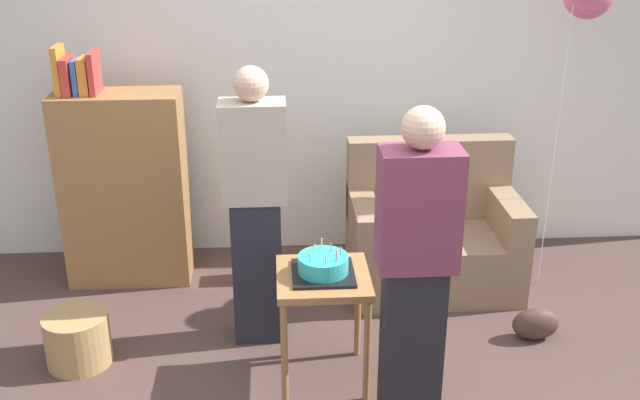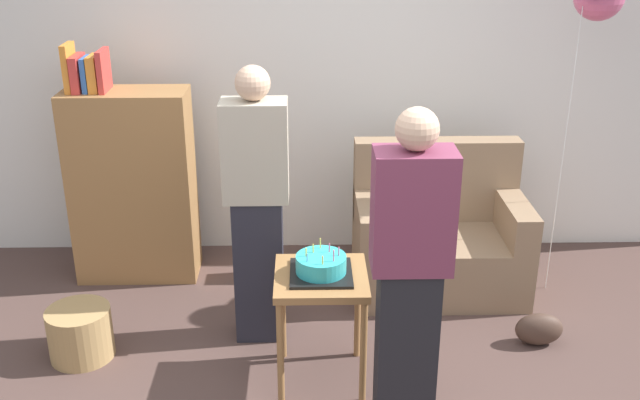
# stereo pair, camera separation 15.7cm
# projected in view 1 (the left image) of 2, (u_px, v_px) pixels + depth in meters

# --- Properties ---
(wall_back) EXTENTS (6.00, 0.10, 2.70)m
(wall_back) POSITION_uv_depth(u_px,v_px,m) (321.00, 66.00, 5.09)
(wall_back) COLOR silver
(wall_back) RESTS_ON ground_plane
(couch) EXTENTS (1.10, 0.70, 0.96)m
(couch) POSITION_uv_depth(u_px,v_px,m) (432.00, 237.00, 4.90)
(couch) COLOR #8C7054
(couch) RESTS_ON ground_plane
(bookshelf) EXTENTS (0.80, 0.36, 1.60)m
(bookshelf) POSITION_uv_depth(u_px,v_px,m) (124.00, 186.00, 4.84)
(bookshelf) COLOR olive
(bookshelf) RESTS_ON ground_plane
(side_table) EXTENTS (0.48, 0.48, 0.64)m
(side_table) POSITION_uv_depth(u_px,v_px,m) (323.00, 291.00, 3.82)
(side_table) COLOR olive
(side_table) RESTS_ON ground_plane
(birthday_cake) EXTENTS (0.32, 0.32, 0.17)m
(birthday_cake) POSITION_uv_depth(u_px,v_px,m) (323.00, 266.00, 3.76)
(birthday_cake) COLOR black
(birthday_cake) RESTS_ON side_table
(person_blowing_candles) EXTENTS (0.36, 0.22, 1.63)m
(person_blowing_candles) POSITION_uv_depth(u_px,v_px,m) (255.00, 207.00, 4.10)
(person_blowing_candles) COLOR #23232D
(person_blowing_candles) RESTS_ON ground_plane
(person_holding_cake) EXTENTS (0.36, 0.22, 1.63)m
(person_holding_cake) POSITION_uv_depth(u_px,v_px,m) (415.00, 275.00, 3.37)
(person_holding_cake) COLOR black
(person_holding_cake) RESTS_ON ground_plane
(wicker_basket) EXTENTS (0.36, 0.36, 0.30)m
(wicker_basket) POSITION_uv_depth(u_px,v_px,m) (78.00, 339.00, 4.11)
(wicker_basket) COLOR #A88451
(wicker_basket) RESTS_ON ground_plane
(handbag) EXTENTS (0.28, 0.14, 0.20)m
(handbag) POSITION_uv_depth(u_px,v_px,m) (536.00, 324.00, 4.34)
(handbag) COLOR #473328
(handbag) RESTS_ON ground_plane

